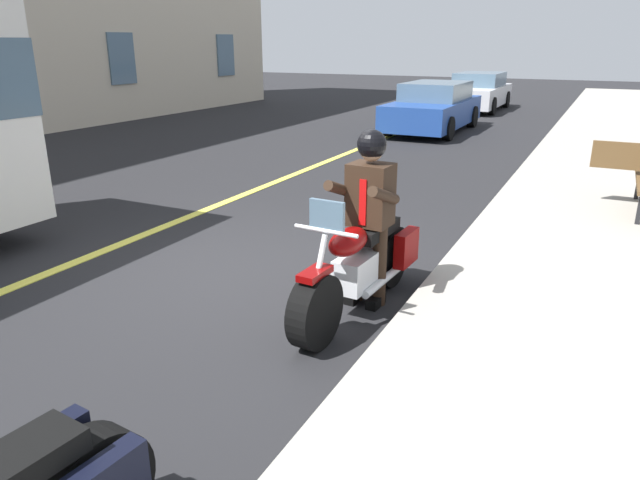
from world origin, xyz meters
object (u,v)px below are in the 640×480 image
Objects in this scene: motorcycle_main at (360,266)px; rider_main at (369,203)px; car_dark at (434,107)px; car_silver at (478,92)px.

rider_main is at bearing 177.49° from motorcycle_main.
car_dark is (-11.91, -2.76, -0.35)m from rider_main.
car_silver is (-18.23, -2.82, -0.35)m from rider_main.
rider_main is 12.23m from car_dark.
car_silver reaches higher than motorcycle_main.
rider_main reaches higher than car_dark.
motorcycle_main is 0.48× the size of car_dark.
car_dark reaches higher than motorcycle_main.
car_silver is at bearing -171.33° from motorcycle_main.
rider_main is at bearing 8.78° from car_silver.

